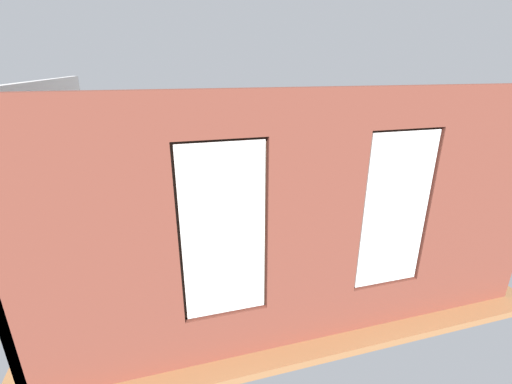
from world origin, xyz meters
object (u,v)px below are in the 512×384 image
(potted_plant_corner_far_left, at_px, (450,247))
(remote_black, at_px, (247,218))
(papasan_chair, at_px, (232,191))
(potted_plant_beside_window_right, at_px, (105,305))
(potted_plant_between_couches, at_px, (354,242))
(coffee_table, at_px, (247,220))
(potted_plant_foreground_right, at_px, (120,186))
(couch_left, at_px, (386,226))
(potted_plant_near_tv, at_px, (122,227))
(tv_flatscreen, at_px, (94,197))
(cup_ceramic, at_px, (226,221))
(media_console, at_px, (100,231))
(couch_by_window, at_px, (270,289))
(potted_plant_by_left_couch, at_px, (333,201))
(potted_plant_corner_near_left, at_px, (327,167))

(potted_plant_corner_far_left, bearing_deg, remote_black, -39.99)
(papasan_chair, bearing_deg, potted_plant_beside_window_right, 58.59)
(potted_plant_beside_window_right, distance_m, potted_plant_between_couches, 3.46)
(coffee_table, xyz_separation_m, potted_plant_foreground_right, (2.51, -1.94, 0.32))
(remote_black, height_order, potted_plant_foreground_right, potted_plant_foreground_right)
(couch_left, xyz_separation_m, coffee_table, (2.60, -0.91, 0.05))
(potted_plant_near_tv, xyz_separation_m, potted_plant_foreground_right, (0.24, -2.49, -0.09))
(tv_flatscreen, xyz_separation_m, potted_plant_between_couches, (-3.91, 2.63, -0.17))
(cup_ceramic, bearing_deg, coffee_table, -164.96)
(media_console, bearing_deg, couch_by_window, 133.93)
(couch_left, distance_m, coffee_table, 2.76)
(remote_black, bearing_deg, potted_plant_beside_window_right, 141.28)
(coffee_table, relative_size, papasan_chair, 1.29)
(potted_plant_corner_far_left, bearing_deg, couch_left, -83.84)
(potted_plant_near_tv, bearing_deg, papasan_chair, -137.09)
(coffee_table, distance_m, media_console, 2.86)
(tv_flatscreen, distance_m, potted_plant_beside_window_right, 2.85)
(potted_plant_between_couches, bearing_deg, couch_left, -140.55)
(media_console, distance_m, papasan_chair, 3.07)
(potted_plant_by_left_couch, xyz_separation_m, potted_plant_between_couches, (1.10, 2.69, 0.49))
(potted_plant_by_left_couch, height_order, potted_plant_corner_near_left, potted_plant_corner_near_left)
(potted_plant_foreground_right, distance_m, potted_plant_corner_far_left, 6.76)
(remote_black, xyz_separation_m, potted_plant_foreground_right, (2.51, -1.94, 0.26))
(potted_plant_corner_far_left, height_order, potted_plant_corner_near_left, potted_plant_corner_near_left)
(potted_plant_by_left_couch, bearing_deg, potted_plant_foreground_right, -16.58)
(potted_plant_corner_near_left, height_order, potted_plant_between_couches, potted_plant_between_couches)
(potted_plant_corner_near_left, relative_size, potted_plant_between_couches, 0.82)
(coffee_table, height_order, potted_plant_beside_window_right, potted_plant_beside_window_right)
(couch_by_window, height_order, tv_flatscreen, tv_flatscreen)
(potted_plant_corner_far_left, height_order, potted_plant_by_left_couch, potted_plant_corner_far_left)
(remote_black, xyz_separation_m, potted_plant_beside_window_right, (2.35, 2.31, 0.15))
(potted_plant_corner_far_left, height_order, potted_plant_between_couches, potted_plant_between_couches)
(tv_flatscreen, xyz_separation_m, potted_plant_foreground_right, (-0.30, -1.46, -0.31))
(cup_ceramic, height_order, potted_plant_near_tv, potted_plant_near_tv)
(potted_plant_near_tv, relative_size, potted_plant_corner_far_left, 1.36)
(coffee_table, distance_m, potted_plant_between_couches, 2.46)
(couch_by_window, height_order, coffee_table, couch_by_window)
(couch_left, xyz_separation_m, potted_plant_corner_near_left, (-0.15, -2.90, 0.40))
(potted_plant_near_tv, relative_size, potted_plant_beside_window_right, 1.08)
(couch_left, bearing_deg, media_console, -108.97)
(couch_by_window, bearing_deg, potted_plant_foreground_right, -61.16)
(papasan_chair, height_order, potted_plant_corner_far_left, potted_plant_corner_far_left)
(media_console, distance_m, tv_flatscreen, 0.71)
(papasan_chair, bearing_deg, potted_plant_corner_far_left, 124.82)
(couch_left, xyz_separation_m, potted_plant_foreground_right, (5.11, -2.85, 0.37))
(couch_by_window, relative_size, potted_plant_by_left_couch, 3.21)
(couch_left, xyz_separation_m, tv_flatscreen, (5.41, -1.39, 0.68))
(coffee_table, bearing_deg, potted_plant_by_left_couch, -166.29)
(cup_ceramic, bearing_deg, potted_plant_by_left_couch, -166.06)
(couch_left, relative_size, papasan_chair, 1.79)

